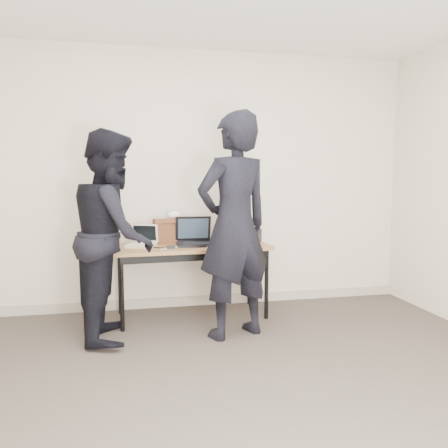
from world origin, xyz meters
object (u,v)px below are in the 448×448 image
object	(u,v)px
laptop_center	(195,238)
equipment_box	(249,234)
laptop_right	(237,237)
leather_satchel	(171,230)
laptop_beige	(142,242)
desk	(192,251)
person_observer	(113,235)
person_typist	(234,226)

from	to	relation	value
laptop_center	equipment_box	xyz separation A→B (m)	(0.60, 0.17, 0.00)
laptop_right	leather_satchel	bearing A→B (deg)	159.58
laptop_center	equipment_box	size ratio (longest dim) A/B	1.54
laptop_beige	desk	bearing A→B (deg)	16.82
equipment_box	leather_satchel	bearing A→B (deg)	177.47
leather_satchel	equipment_box	xyz separation A→B (m)	(0.81, -0.04, -0.06)
leather_satchel	person_observer	xyz separation A→B (m)	(-0.55, -0.62, 0.04)
desk	equipment_box	world-z (taller)	equipment_box
person_typist	person_observer	size ratio (longest dim) A/B	1.09
laptop_center	person_typist	distance (m)	0.70
laptop_right	person_observer	world-z (taller)	person_observer
desk	person_typist	world-z (taller)	person_typist
desk	person_observer	xyz separation A→B (m)	(-0.73, -0.40, 0.23)
laptop_center	laptop_right	distance (m)	0.46
desk	laptop_center	bearing A→B (deg)	34.77
equipment_box	desk	bearing A→B (deg)	-163.04
desk	laptop_right	world-z (taller)	laptop_right
equipment_box	person_observer	world-z (taller)	person_observer
leather_satchel	person_observer	bearing A→B (deg)	-137.42
person_observer	person_typist	bearing A→B (deg)	-99.09
equipment_box	laptop_center	bearing A→B (deg)	-164.40
laptop_center	person_typist	xyz separation A→B (m)	(0.26, -0.62, 0.19)
equipment_box	person_typist	distance (m)	0.88
person_typist	person_observer	world-z (taller)	person_typist
laptop_right	person_typist	distance (m)	0.78
desk	person_typist	xyz separation A→B (m)	(0.29, -0.60, 0.31)
equipment_box	person_typist	size ratio (longest dim) A/B	0.12
laptop_right	desk	bearing A→B (deg)	-177.08
desk	equipment_box	bearing A→B (deg)	13.57
laptop_center	laptop_beige	bearing A→B (deg)	-179.24
laptop_beige	leather_satchel	distance (m)	0.38
desk	person_typist	distance (m)	0.73
laptop_right	person_typist	xyz separation A→B (m)	(-0.19, -0.73, 0.20)
laptop_center	equipment_box	distance (m)	0.62
desk	laptop_center	size ratio (longest dim) A/B	4.32
laptop_center	equipment_box	world-z (taller)	laptop_center
laptop_beige	equipment_box	distance (m)	1.12
laptop_right	leather_satchel	world-z (taller)	leather_satchel
laptop_beige	person_observer	bearing A→B (deg)	-102.41
laptop_beige	laptop_center	size ratio (longest dim) A/B	0.92
laptop_right	leather_satchel	distance (m)	0.68
laptop_center	leather_satchel	size ratio (longest dim) A/B	0.95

